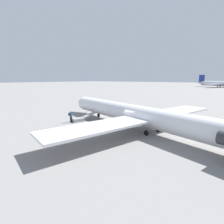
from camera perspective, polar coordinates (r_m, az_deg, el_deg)
name	(u,v)px	position (r m, az deg, el deg)	size (l,w,h in m)	color
ground_plane	(136,129)	(23.17, 7.76, -5.38)	(600.00, 600.00, 0.00)	gray
airplane_main	(142,116)	(22.09, 9.62, -1.19)	(32.57, 25.45, 6.34)	white
airplane_taxiing_distant	(223,84)	(154.41, 32.40, 7.84)	(39.97, 31.49, 9.46)	silver
boarding_stairs	(81,119)	(27.33, -10.23, -2.16)	(1.97, 4.14, 1.62)	#99999E
passenger	(71,116)	(26.83, -13.35, -1.13)	(0.41, 0.56, 1.74)	#23232D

